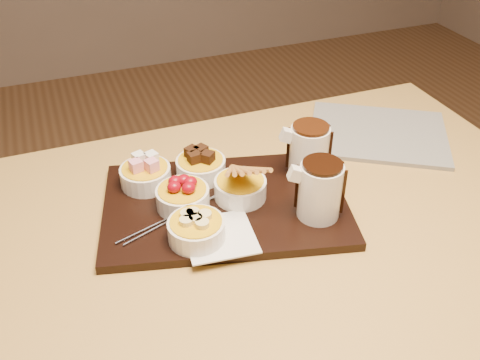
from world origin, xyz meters
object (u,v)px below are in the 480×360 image
object	(u,v)px
serving_board	(225,205)
newspaper	(378,133)
dining_table	(268,256)
bowl_strawberries	(183,198)
pitcher_milk_chocolate	(309,152)
pitcher_dark_chocolate	(320,191)

from	to	relation	value
serving_board	newspaper	world-z (taller)	serving_board
dining_table	serving_board	size ratio (longest dim) A/B	2.61
bowl_strawberries	newspaper	xyz separation A→B (m)	(0.51, 0.12, -0.03)
dining_table	pitcher_milk_chocolate	size ratio (longest dim) A/B	11.22
pitcher_dark_chocolate	serving_board	bearing A→B (deg)	160.02
dining_table	pitcher_milk_chocolate	xyz separation A→B (m)	(0.12, 0.08, 0.17)
serving_board	pitcher_milk_chocolate	size ratio (longest dim) A/B	4.30
pitcher_milk_chocolate	newspaper	distance (m)	0.27
newspaper	pitcher_milk_chocolate	bearing A→B (deg)	-124.65
bowl_strawberries	pitcher_dark_chocolate	bearing A→B (deg)	-26.46
pitcher_milk_chocolate	dining_table	bearing A→B (deg)	-130.91
pitcher_dark_chocolate	pitcher_milk_chocolate	world-z (taller)	same
pitcher_milk_chocolate	newspaper	xyz separation A→B (m)	(0.24, 0.11, -0.07)
dining_table	newspaper	size ratio (longest dim) A/B	3.86
pitcher_dark_chocolate	newspaper	size ratio (longest dim) A/B	0.34
pitcher_dark_chocolate	pitcher_milk_chocolate	size ratio (longest dim) A/B	1.00
dining_table	serving_board	xyz separation A→B (m)	(-0.07, 0.06, 0.11)
serving_board	newspaper	size ratio (longest dim) A/B	1.48
serving_board	pitcher_milk_chocolate	xyz separation A→B (m)	(0.19, 0.03, 0.06)
pitcher_dark_chocolate	pitcher_milk_chocolate	distance (m)	0.13
bowl_strawberries	pitcher_milk_chocolate	world-z (taller)	pitcher_milk_chocolate
serving_board	pitcher_milk_chocolate	distance (m)	0.20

